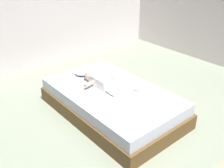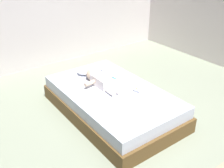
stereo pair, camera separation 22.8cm
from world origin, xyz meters
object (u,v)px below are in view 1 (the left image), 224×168
bed (112,102)px  baby (98,80)px  pillow (88,70)px  baby_bottle (137,89)px  toothbrush (110,77)px

bed → baby: 0.38m
bed → pillow: pillow is taller
bed → baby_bottle: 0.41m
bed → pillow: size_ratio=4.53×
bed → baby_bottle: (0.26, -0.23, 0.22)m
bed → pillow: (0.07, 0.69, 0.24)m
toothbrush → baby: bearing=-165.9°
bed → toothbrush: size_ratio=13.93×
pillow → baby_bottle: 0.94m
pillow → baby: (-0.11, -0.42, 0.02)m
baby → toothbrush: baby is taller
baby_bottle → baby: bearing=121.0°
baby_bottle → bed: bearing=138.1°
bed → pillow: 0.73m
bed → baby: bearing=98.3°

